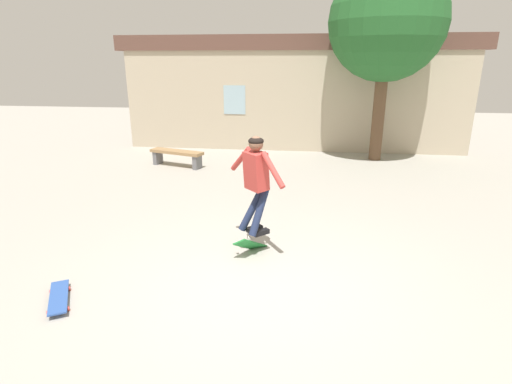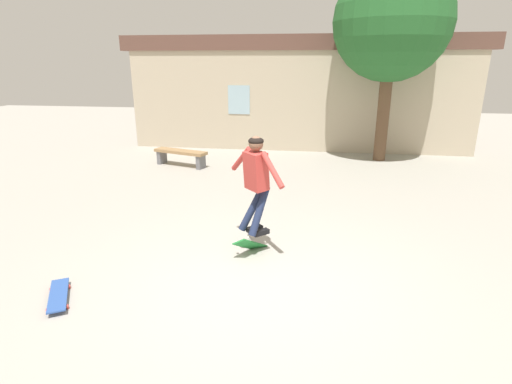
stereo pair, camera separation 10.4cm
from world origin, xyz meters
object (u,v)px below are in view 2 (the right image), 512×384
Objects in this scene: tree_right at (392,23)px; park_bench at (181,155)px; skateboard_flipping at (252,245)px; skater at (256,177)px; skateboard_resting at (58,295)px.

park_bench is at bearing -164.15° from tree_right.
tree_right is at bearing 1.90° from skateboard_flipping.
tree_right is at bearing 33.57° from park_bench.
skater is at bearing -42.10° from park_bench.
skateboard_flipping reaches higher than skateboard_resting.
skateboard_flipping is 0.89× the size of skateboard_resting.
skater is at bearing -82.67° from skateboard_resting.
park_bench is 2.36× the size of skateboard_flipping.
skateboard_resting is at bearing -120.97° from tree_right.
skater reaches higher than park_bench.
skater is 2.18× the size of skateboard_flipping.
tree_right is 7.93× the size of skateboard_flipping.
tree_right is 7.03× the size of skateboard_resting.
skater is 2.97m from skateboard_resting.
park_bench is 5.70m from skateboard_flipping.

